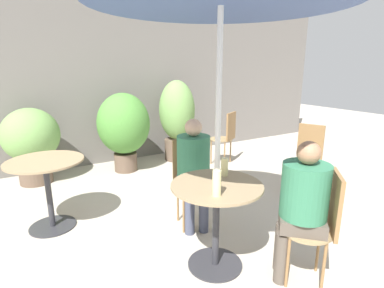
% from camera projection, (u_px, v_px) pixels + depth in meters
% --- Properties ---
extents(ground_plane, '(20.00, 20.00, 0.00)m').
position_uv_depth(ground_plane, '(214.00, 263.00, 2.66)').
color(ground_plane, '#B2A899').
extents(storefront_wall, '(10.00, 0.06, 3.00)m').
position_uv_depth(storefront_wall, '(103.00, 78.00, 5.11)').
color(storefront_wall, slate).
rests_on(storefront_wall, ground_plane).
extents(cafe_table_near, '(0.76, 0.76, 0.76)m').
position_uv_depth(cafe_table_near, '(216.00, 208.00, 2.49)').
color(cafe_table_near, '#2D2D33').
rests_on(cafe_table_near, ground_plane).
extents(cafe_table_far, '(0.77, 0.77, 0.76)m').
position_uv_depth(cafe_table_far, '(47.00, 179.00, 3.12)').
color(cafe_table_far, '#2D2D33').
rests_on(cafe_table_far, ground_plane).
extents(bistro_chair_0, '(0.46, 0.46, 0.93)m').
position_uv_depth(bistro_chair_0, '(321.00, 219.00, 2.30)').
color(bistro_chair_0, '#997F56').
rests_on(bistro_chair_0, ground_plane).
extents(bistro_chair_1, '(0.41, 0.43, 0.93)m').
position_uv_depth(bistro_chair_1, '(190.00, 174.00, 3.25)').
color(bistro_chair_1, '#997F56').
rests_on(bistro_chair_1, ground_plane).
extents(bistro_chair_2, '(0.45, 0.44, 0.93)m').
position_uv_depth(bistro_chair_2, '(308.00, 153.00, 4.06)').
color(bistro_chair_2, '#997F56').
rests_on(bistro_chair_2, ground_plane).
extents(bistro_chair_3, '(0.44, 0.45, 0.93)m').
position_uv_depth(bistro_chair_3, '(226.00, 134.00, 5.21)').
color(bistro_chair_3, '#997F56').
rests_on(bistro_chair_3, ground_plane).
extents(seated_person_0, '(0.46, 0.46, 1.16)m').
position_uv_depth(seated_person_0, '(302.00, 201.00, 2.30)').
color(seated_person_0, brown).
rests_on(seated_person_0, ground_plane).
extents(seated_person_1, '(0.36, 0.38, 1.19)m').
position_uv_depth(seated_person_1, '(194.00, 165.00, 3.07)').
color(seated_person_1, '#42475B').
rests_on(seated_person_1, ground_plane).
extents(beer_glass_0, '(0.07, 0.07, 0.20)m').
position_uv_depth(beer_glass_0, '(217.00, 183.00, 2.20)').
color(beer_glass_0, beige).
rests_on(beer_glass_0, cafe_table_near).
extents(beer_glass_1, '(0.06, 0.06, 0.16)m').
position_uv_depth(beer_glass_1, '(224.00, 167.00, 2.62)').
color(beer_glass_1, beige).
rests_on(beer_glass_1, cafe_table_near).
extents(potted_plant_0, '(0.79, 0.79, 1.12)m').
position_uv_depth(potted_plant_0, '(31.00, 140.00, 4.33)').
color(potted_plant_0, brown).
rests_on(potted_plant_0, ground_plane).
extents(potted_plant_1, '(0.84, 0.84, 1.29)m').
position_uv_depth(potted_plant_1, '(124.00, 126.00, 4.82)').
color(potted_plant_1, brown).
rests_on(potted_plant_1, ground_plane).
extents(potted_plant_2, '(0.65, 0.65, 1.45)m').
position_uv_depth(potted_plant_2, '(177.00, 117.00, 5.43)').
color(potted_plant_2, brown).
rests_on(potted_plant_2, ground_plane).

